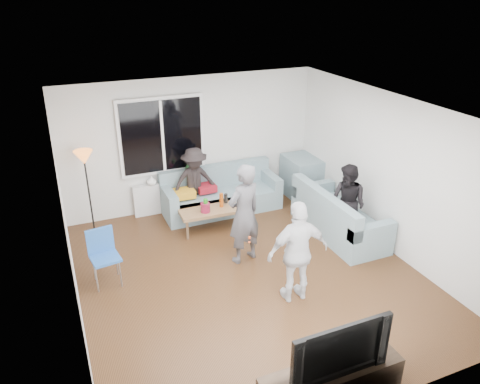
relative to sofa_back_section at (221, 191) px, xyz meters
name	(u,v)px	position (x,y,z in m)	size (l,w,h in m)	color
floor	(249,276)	(-0.41, -2.27, -0.45)	(5.00, 5.50, 0.04)	#56351C
ceiling	(251,110)	(-0.41, -2.27, 2.20)	(5.00, 5.50, 0.04)	white
wall_back	(192,143)	(-0.41, 0.50, 0.88)	(5.00, 0.04, 2.60)	silver
wall_front	(369,316)	(-0.41, -5.04, 0.88)	(5.00, 0.04, 2.60)	silver
wall_left	(66,233)	(-2.93, -2.27, 0.88)	(0.04, 5.50, 2.60)	silver
wall_right	(390,174)	(2.11, -2.27, 0.88)	(0.04, 5.50, 2.60)	silver
window_frame	(162,136)	(-1.01, 0.42, 1.12)	(1.62, 0.06, 1.47)	white
window_glass	(162,136)	(-1.01, 0.38, 1.12)	(1.50, 0.02, 1.35)	black
window_mullion	(163,136)	(-1.01, 0.37, 1.12)	(0.05, 0.03, 1.35)	white
radiator	(167,197)	(-1.01, 0.38, -0.11)	(1.30, 0.12, 0.62)	silver
potted_plant	(186,170)	(-0.59, 0.35, 0.39)	(0.21, 0.17, 0.39)	#29682F
vase	(152,181)	(-1.28, 0.35, 0.29)	(0.18, 0.18, 0.18)	white
sofa_back_section	(221,191)	(0.00, 0.00, 0.00)	(2.30, 0.85, 0.85)	gray
sofa_right_section	(340,212)	(1.61, -1.69, 0.00)	(0.85, 2.00, 0.85)	gray
sofa_corner	(306,176)	(1.92, 0.00, 0.00)	(0.85, 0.85, 0.85)	gray
cushion_yellow	(184,193)	(-0.75, -0.02, 0.09)	(0.38, 0.32, 0.14)	gold
cushion_red	(206,188)	(-0.29, 0.06, 0.09)	(0.36, 0.30, 0.13)	maroon
coffee_table	(209,218)	(-0.46, -0.59, -0.22)	(1.10, 0.60, 0.40)	#9F744D
pitcher	(205,208)	(-0.57, -0.71, 0.06)	(0.17, 0.17, 0.17)	maroon
side_chair	(105,259)	(-2.46, -1.63, 0.01)	(0.40, 0.40, 0.86)	#285DAF
floor_lamp	(89,193)	(-2.46, 0.05, 0.36)	(0.32, 0.32, 1.56)	orange
player_left	(244,214)	(-0.31, -1.83, 0.41)	(0.61, 0.40, 1.67)	#4F4F54
player_right	(298,252)	(-0.02, -3.04, 0.34)	(0.89, 0.37, 1.53)	silver
spectator_right	(348,203)	(1.61, -1.89, 0.26)	(0.67, 0.52, 1.38)	black
spectator_back	(195,182)	(-0.53, 0.03, 0.26)	(0.88, 0.51, 1.36)	black
tv_console	(331,384)	(-0.55, -4.77, -0.20)	(1.60, 0.40, 0.44)	#36271B
television	(335,345)	(-0.55, -4.77, 0.34)	(1.14, 0.15, 0.66)	black
bottle_d	(221,200)	(-0.23, -0.62, 0.11)	(0.07, 0.07, 0.27)	#C75211
bottle_b	(206,205)	(-0.56, -0.70, 0.10)	(0.08, 0.08, 0.25)	#20931A
bottle_e	(226,198)	(-0.10, -0.50, 0.07)	(0.07, 0.07, 0.18)	black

